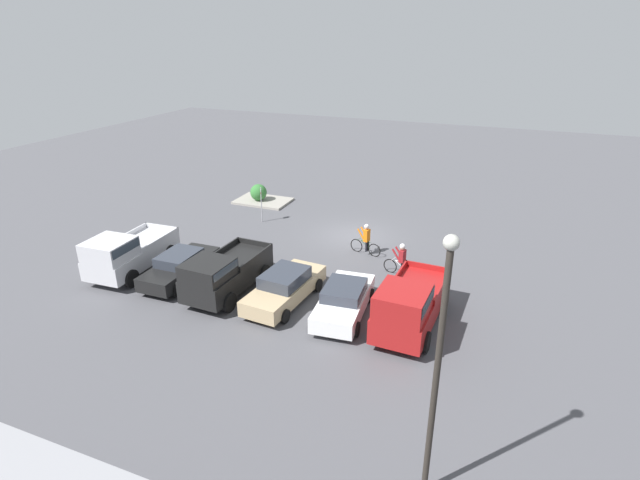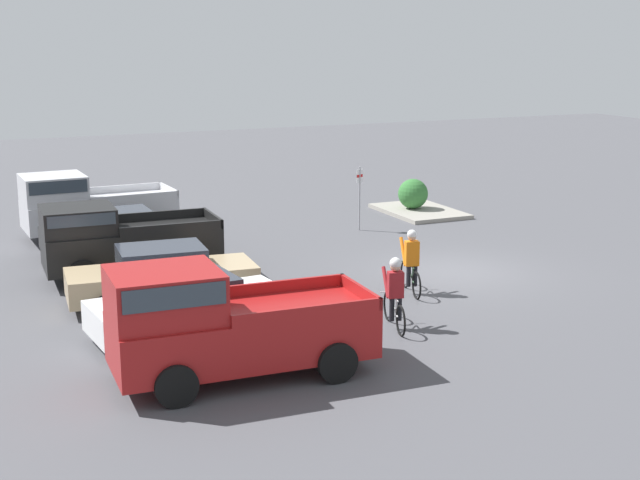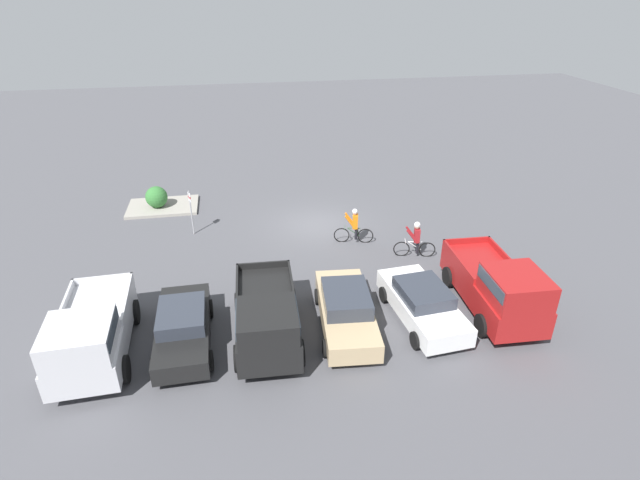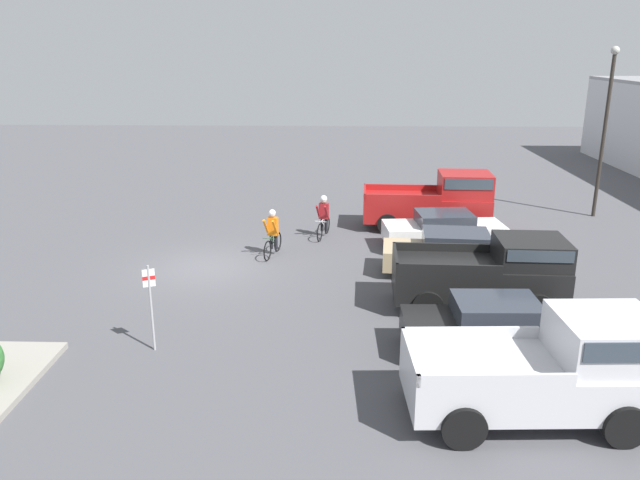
{
  "view_description": "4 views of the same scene",
  "coord_description": "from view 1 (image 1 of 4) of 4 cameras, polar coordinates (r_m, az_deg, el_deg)",
  "views": [
    {
      "loc": [
        -8.35,
        25.9,
        11.24
      ],
      "look_at": [
        0.54,
        3.95,
        1.2
      ],
      "focal_mm": 28.0,
      "sensor_mm": 36.0,
      "label": 1
    },
    {
      "loc": [
        -21.21,
        13.69,
        6.72
      ],
      "look_at": [
        0.54,
        3.95,
        1.2
      ],
      "focal_mm": 50.0,
      "sensor_mm": 36.0,
      "label": 2
    },
    {
      "loc": [
        3.84,
        22.5,
        11.04
      ],
      "look_at": [
        0.54,
        3.95,
        1.2
      ],
      "focal_mm": 28.0,
      "sensor_mm": 36.0,
      "label": 3
    },
    {
      "loc": [
        20.13,
        4.53,
        7.31
      ],
      "look_at": [
        0.54,
        3.95,
        1.2
      ],
      "focal_mm": 35.0,
      "sensor_mm": 36.0,
      "label": 4
    }
  ],
  "objects": [
    {
      "name": "fire_lane_sign",
      "position": [
        31.3,
        -6.73,
        4.42
      ],
      "size": [
        0.14,
        0.28,
        2.25
      ],
      "color": "#9E9EA3",
      "rests_on": "ground_plane"
    },
    {
      "name": "pickup_truck_0",
      "position": [
        20.18,
        10.14,
        -7.24
      ],
      "size": [
        2.39,
        5.26,
        2.36
      ],
      "color": "maroon",
      "rests_on": "ground_plane"
    },
    {
      "name": "shrub",
      "position": [
        35.21,
        -7.04,
        5.43
      ],
      "size": [
        1.16,
        1.16,
        1.16
      ],
      "color": "#337033",
      "rests_on": "curb_island"
    },
    {
      "name": "ground_plane",
      "position": [
        29.45,
        3.87,
        0.48
      ],
      "size": [
        80.0,
        80.0,
        0.0
      ],
      "primitive_type": "plane",
      "color": "#4C4C51"
    },
    {
      "name": "lamppost",
      "position": [
        12.15,
        13.4,
        -12.87
      ],
      "size": [
        0.36,
        0.36,
        7.32
      ],
      "color": "#2D2823",
      "rests_on": "ground_plane"
    },
    {
      "name": "pickup_truck_2",
      "position": [
        26.16,
        -21.29,
        -1.38
      ],
      "size": [
        2.48,
        5.03,
        2.21
      ],
      "color": "silver",
      "rests_on": "ground_plane"
    },
    {
      "name": "sedan_2",
      "position": [
        24.95,
        -15.7,
        -2.9
      ],
      "size": [
        1.95,
        4.53,
        1.41
      ],
      "color": "black",
      "rests_on": "ground_plane"
    },
    {
      "name": "cyclist_1",
      "position": [
        24.68,
        9.3,
        -2.15
      ],
      "size": [
        1.83,
        0.57,
        1.72
      ],
      "color": "black",
      "rests_on": "ground_plane"
    },
    {
      "name": "sedan_1",
      "position": [
        22.19,
        -4.03,
        -5.36
      ],
      "size": [
        2.23,
        4.87,
        1.47
      ],
      "color": "tan",
      "rests_on": "ground_plane"
    },
    {
      "name": "sedan_0",
      "position": [
        21.19,
        2.76,
        -6.86
      ],
      "size": [
        2.26,
        4.59,
        1.4
      ],
      "color": "white",
      "rests_on": "ground_plane"
    },
    {
      "name": "cyclist_0",
      "position": [
        26.81,
        5.28,
        0.11
      ],
      "size": [
        1.83,
        0.57,
        1.75
      ],
      "color": "black",
      "rests_on": "ground_plane"
    },
    {
      "name": "curb_island",
      "position": [
        35.43,
        -6.53,
        4.46
      ],
      "size": [
        3.7,
        2.52,
        0.15
      ],
      "primitive_type": "cube",
      "color": "gray",
      "rests_on": "ground_plane"
    },
    {
      "name": "pickup_truck_1",
      "position": [
        22.9,
        -10.96,
        -3.71
      ],
      "size": [
        2.36,
        4.88,
        2.13
      ],
      "color": "black",
      "rests_on": "ground_plane"
    }
  ]
}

